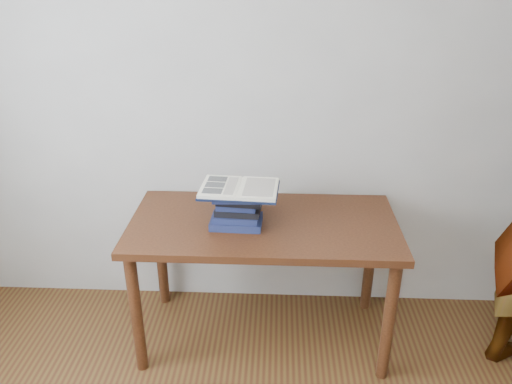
{
  "coord_description": "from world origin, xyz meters",
  "views": [
    {
      "loc": [
        0.17,
        -0.83,
        1.93
      ],
      "look_at": [
        0.07,
        1.27,
        0.94
      ],
      "focal_mm": 35.0,
      "sensor_mm": 36.0,
      "label": 1
    }
  ],
  "objects": [
    {
      "name": "room_shell",
      "position": [
        -0.08,
        0.01,
        1.63
      ],
      "size": [
        3.54,
        3.54,
        2.62
      ],
      "color": "beige",
      "rests_on": "ground"
    },
    {
      "name": "book_stack",
      "position": [
        -0.02,
        1.35,
        0.81
      ],
      "size": [
        0.27,
        0.21,
        0.18
      ],
      "color": "#172245",
      "rests_on": "desk"
    },
    {
      "name": "open_book",
      "position": [
        -0.01,
        1.34,
        0.92
      ],
      "size": [
        0.39,
        0.28,
        0.03
      ],
      "rotation": [
        0.0,
        0.0,
        -0.06
      ],
      "color": "black",
      "rests_on": "book_stack"
    },
    {
      "name": "desk",
      "position": [
        0.11,
        1.38,
        0.63
      ],
      "size": [
        1.35,
        0.68,
        0.72
      ],
      "color": "#4F2913",
      "rests_on": "ground"
    }
  ]
}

